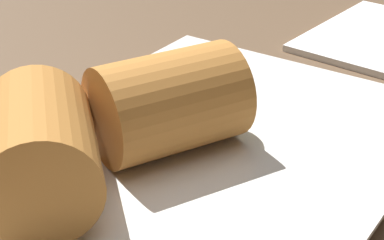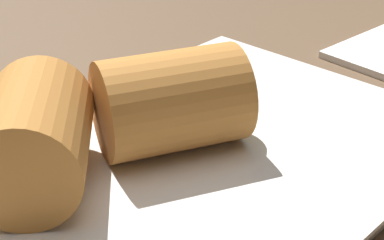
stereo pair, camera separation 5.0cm
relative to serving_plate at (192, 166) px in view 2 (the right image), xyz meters
The scene contains 5 objects.
table_surface 3.18cm from the serving_plate, 139.00° to the right, with size 180.00×140.00×2.00cm.
serving_plate is the anchor object (origin of this frame).
roll_front_left 4.29cm from the serving_plate, 105.25° to the right, with size 10.37×9.19×6.05cm.
roll_front_right 9.72cm from the serving_plate, 30.03° to the right, with size 10.27×10.42×6.05cm.
spoon 16.13cm from the serving_plate, 90.02° to the right, with size 16.25×4.71×1.39cm.
Camera 2 is at (26.08, 24.10, 23.82)cm, focal length 60.00 mm.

